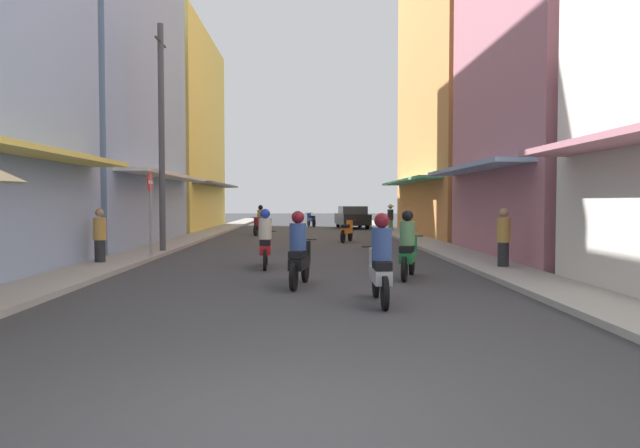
# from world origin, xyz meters

# --- Properties ---
(ground_plane) EXTENTS (112.60, 112.60, 0.00)m
(ground_plane) POSITION_xyz_m (0.00, 21.59, 0.00)
(ground_plane) COLOR #38383A
(sidewalk_left) EXTENTS (1.50, 59.18, 0.12)m
(sidewalk_left) POSITION_xyz_m (-5.12, 21.59, 0.06)
(sidewalk_left) COLOR #9E9991
(sidewalk_left) RESTS_ON ground
(sidewalk_right) EXTENTS (1.50, 59.18, 0.12)m
(sidewalk_right) POSITION_xyz_m (5.12, 21.59, 0.06)
(sidewalk_right) COLOR #ADA89E
(sidewalk_right) RESTS_ON ground
(building_left_mid) EXTENTS (7.05, 11.26, 16.71)m
(building_left_mid) POSITION_xyz_m (-8.87, 18.76, 8.35)
(building_left_mid) COLOR #8CA5CC
(building_left_mid) RESTS_ON ground
(building_left_far) EXTENTS (7.05, 12.47, 12.12)m
(building_left_far) POSITION_xyz_m (-8.87, 31.39, 6.05)
(building_left_far) COLOR #EFD159
(building_left_far) RESTS_ON ground
(building_right_mid) EXTENTS (7.05, 8.60, 14.83)m
(building_right_mid) POSITION_xyz_m (8.87, 13.32, 7.41)
(building_right_mid) COLOR #B7727F
(building_right_mid) RESTS_ON ground
(building_right_far) EXTENTS (7.05, 12.82, 15.24)m
(building_right_far) POSITION_xyz_m (8.87, 24.72, 7.62)
(building_right_far) COLOR #D88C4C
(building_right_far) RESTS_ON ground
(motorbike_red) EXTENTS (0.55, 1.81, 1.58)m
(motorbike_red) POSITION_xyz_m (-0.87, 10.77, 0.70)
(motorbike_red) COLOR black
(motorbike_red) RESTS_ON ground
(motorbike_silver) EXTENTS (0.55, 1.81, 1.58)m
(motorbike_silver) POSITION_xyz_m (1.51, 5.43, 0.70)
(motorbike_silver) COLOR black
(motorbike_silver) RESTS_ON ground
(motorbike_black) EXTENTS (0.60, 1.80, 1.58)m
(motorbike_black) POSITION_xyz_m (0.09, 7.43, 0.70)
(motorbike_black) COLOR black
(motorbike_black) RESTS_ON ground
(motorbike_maroon) EXTENTS (0.65, 1.78, 1.58)m
(motorbike_maroon) POSITION_xyz_m (-2.27, 25.33, 0.70)
(motorbike_maroon) COLOR black
(motorbike_maroon) RESTS_ON ground
(motorbike_blue) EXTENTS (0.72, 1.75, 0.96)m
(motorbike_blue) POSITION_xyz_m (0.46, 35.03, 0.50)
(motorbike_blue) COLOR black
(motorbike_blue) RESTS_ON ground
(motorbike_orange) EXTENTS (0.75, 1.74, 0.96)m
(motorbike_orange) POSITION_xyz_m (1.96, 20.27, 0.50)
(motorbike_orange) COLOR black
(motorbike_orange) RESTS_ON ground
(motorbike_green) EXTENTS (0.74, 1.75, 1.58)m
(motorbike_green) POSITION_xyz_m (2.57, 8.65, 0.70)
(motorbike_green) COLOR black
(motorbike_green) RESTS_ON ground
(parked_car) EXTENTS (2.14, 4.25, 1.45)m
(parked_car) POSITION_xyz_m (3.16, 32.68, 0.74)
(parked_car) COLOR black
(parked_car) RESTS_ON ground
(pedestrian_foreground) EXTENTS (0.34, 0.34, 1.60)m
(pedestrian_foreground) POSITION_xyz_m (5.22, 9.93, 0.80)
(pedestrian_foreground) COLOR #262628
(pedestrian_foreground) RESTS_ON ground
(pedestrian_crossing) EXTENTS (0.44, 0.44, 1.62)m
(pedestrian_crossing) POSITION_xyz_m (4.97, 27.90, 0.92)
(pedestrian_crossing) COLOR #598C59
(pedestrian_crossing) RESTS_ON ground
(pedestrian_midway) EXTENTS (0.34, 0.34, 1.58)m
(pedestrian_midway) POSITION_xyz_m (-5.42, 11.23, 0.79)
(pedestrian_midway) COLOR #262628
(pedestrian_midway) RESTS_ON ground
(utility_pole) EXTENTS (0.20, 1.20, 7.64)m
(utility_pole) POSITION_xyz_m (-4.62, 14.78, 3.90)
(utility_pole) COLOR #4C4C4F
(utility_pole) RESTS_ON ground
(street_sign_no_entry) EXTENTS (0.07, 0.60, 2.65)m
(street_sign_no_entry) POSITION_xyz_m (-4.52, 13.00, 1.72)
(street_sign_no_entry) COLOR gray
(street_sign_no_entry) RESTS_ON ground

